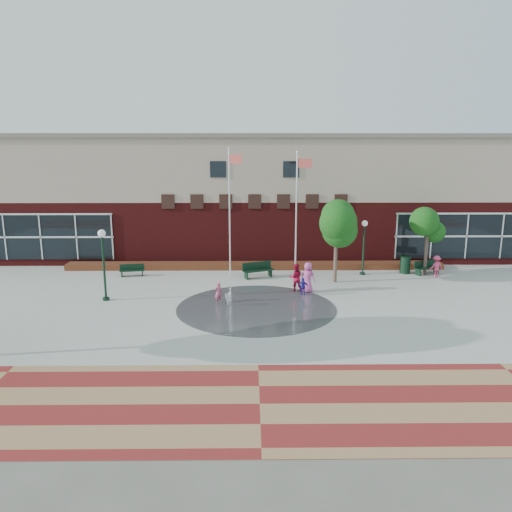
{
  "coord_description": "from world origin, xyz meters",
  "views": [
    {
      "loc": [
        -0.29,
        -22.08,
        8.41
      ],
      "look_at": [
        0.0,
        4.0,
        2.6
      ],
      "focal_mm": 35.0,
      "sensor_mm": 36.0,
      "label": 1
    }
  ],
  "objects_px": {
    "flagpole_right": "(297,208)",
    "trash_can": "(405,264)",
    "bench_left": "(132,272)",
    "child_splash": "(218,293)",
    "flagpole_left": "(230,206)"
  },
  "relations": [
    {
      "from": "flagpole_right",
      "to": "trash_can",
      "type": "relative_size",
      "value": 6.71
    },
    {
      "from": "bench_left",
      "to": "trash_can",
      "type": "relative_size",
      "value": 1.35
    },
    {
      "from": "flagpole_right",
      "to": "child_splash",
      "type": "height_order",
      "value": "flagpole_right"
    },
    {
      "from": "flagpole_left",
      "to": "child_splash",
      "type": "distance_m",
      "value": 7.07
    },
    {
      "from": "flagpole_left",
      "to": "child_splash",
      "type": "xyz_separation_m",
      "value": [
        -0.46,
        -5.79,
        -4.03
      ]
    },
    {
      "from": "flagpole_right",
      "to": "bench_left",
      "type": "relative_size",
      "value": 4.96
    },
    {
      "from": "bench_left",
      "to": "child_splash",
      "type": "xyz_separation_m",
      "value": [
        6.01,
        -5.71,
        0.32
      ]
    },
    {
      "from": "bench_left",
      "to": "flagpole_left",
      "type": "bearing_deg",
      "value": -9.11
    },
    {
      "from": "flagpole_right",
      "to": "child_splash",
      "type": "relative_size",
      "value": 6.95
    },
    {
      "from": "flagpole_left",
      "to": "bench_left",
      "type": "height_order",
      "value": "flagpole_left"
    },
    {
      "from": "flagpole_left",
      "to": "flagpole_right",
      "type": "bearing_deg",
      "value": 20.65
    },
    {
      "from": "trash_can",
      "to": "child_splash",
      "type": "height_order",
      "value": "trash_can"
    },
    {
      "from": "bench_left",
      "to": "child_splash",
      "type": "height_order",
      "value": "child_splash"
    },
    {
      "from": "child_splash",
      "to": "trash_can",
      "type": "bearing_deg",
      "value": -176.55
    },
    {
      "from": "trash_can",
      "to": "bench_left",
      "type": "bearing_deg",
      "value": -178.21
    }
  ]
}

